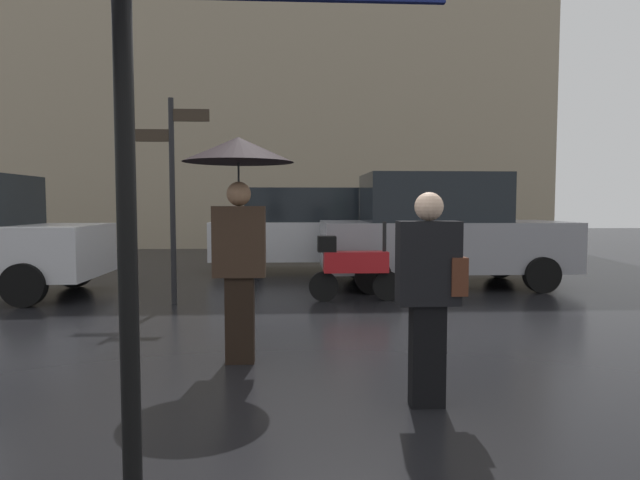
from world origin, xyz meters
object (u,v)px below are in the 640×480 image
object	(u,v)px
parked_car_right	(308,230)
parked_car_left	(439,230)
pedestrian_with_umbrella	(239,187)
parked_scooter	(353,265)
pedestrian_with_bag	(430,286)
street_signpost	(173,180)

from	to	relation	value
parked_car_right	parked_car_left	bearing A→B (deg)	143.00
pedestrian_with_umbrella	parked_scooter	distance (m)	3.71
parked_car_right	pedestrian_with_bag	bearing A→B (deg)	100.35
parked_scooter	pedestrian_with_bag	bearing A→B (deg)	-104.07
pedestrian_with_umbrella	parked_scooter	bearing A→B (deg)	-56.61
parked_scooter	parked_car_left	distance (m)	2.39
pedestrian_with_umbrella	pedestrian_with_bag	size ratio (longest dim) A/B	1.34
pedestrian_with_bag	parked_scooter	bearing A→B (deg)	158.42
pedestrian_with_umbrella	street_signpost	xyz separation A→B (m)	(-1.26, 3.11, 0.19)
parked_car_left	parked_car_right	bearing A→B (deg)	153.66
parked_car_left	pedestrian_with_bag	bearing A→B (deg)	-89.49
parked_car_left	pedestrian_with_umbrella	bearing A→B (deg)	-107.51
pedestrian_with_umbrella	pedestrian_with_bag	distance (m)	2.07
parked_car_right	pedestrian_with_umbrella	bearing A→B (deg)	88.73
pedestrian_with_bag	pedestrian_with_umbrella	bearing A→B (deg)	-150.80
parked_scooter	street_signpost	xyz separation A→B (m)	(-2.71, -0.12, 1.30)
parked_scooter	parked_car_right	size ratio (longest dim) A/B	0.34
parked_car_right	street_signpost	distance (m)	4.49
parked_scooter	parked_car_right	distance (m)	3.78
pedestrian_with_bag	parked_car_right	xyz separation A→B (m)	(-0.63, 8.14, 0.03)
pedestrian_with_umbrella	street_signpost	world-z (taller)	street_signpost
pedestrian_with_bag	parked_car_right	distance (m)	8.17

